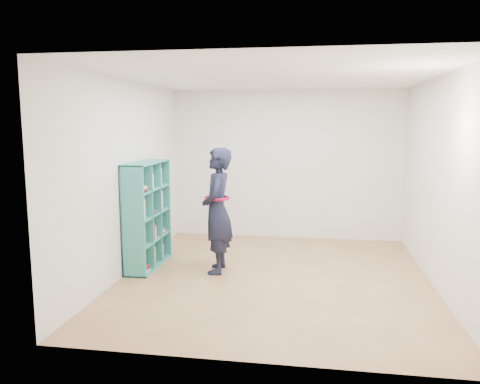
# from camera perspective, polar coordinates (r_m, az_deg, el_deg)

# --- Properties ---
(floor) EXTENTS (4.50, 4.50, 0.00)m
(floor) POSITION_cam_1_polar(r_m,az_deg,el_deg) (6.31, 4.22, -10.35)
(floor) COLOR #88603E
(floor) RESTS_ON ground
(ceiling) EXTENTS (4.50, 4.50, 0.00)m
(ceiling) POSITION_cam_1_polar(r_m,az_deg,el_deg) (6.00, 4.50, 13.88)
(ceiling) COLOR white
(ceiling) RESTS_ON wall_back
(wall_left) EXTENTS (0.02, 4.50, 2.60)m
(wall_left) POSITION_cam_1_polar(r_m,az_deg,el_deg) (6.49, -13.53, 1.76)
(wall_left) COLOR silver
(wall_left) RESTS_ON floor
(wall_right) EXTENTS (0.02, 4.50, 2.60)m
(wall_right) POSITION_cam_1_polar(r_m,az_deg,el_deg) (6.18, 23.16, 0.99)
(wall_right) COLOR silver
(wall_right) RESTS_ON floor
(wall_back) EXTENTS (4.00, 0.02, 2.60)m
(wall_back) POSITION_cam_1_polar(r_m,az_deg,el_deg) (8.25, 5.65, 3.32)
(wall_back) COLOR silver
(wall_back) RESTS_ON floor
(wall_front) EXTENTS (4.00, 0.02, 2.60)m
(wall_front) POSITION_cam_1_polar(r_m,az_deg,el_deg) (3.80, 1.55, -2.58)
(wall_front) COLOR silver
(wall_front) RESTS_ON floor
(bookshelf) EXTENTS (0.33, 1.12, 1.49)m
(bookshelf) POSITION_cam_1_polar(r_m,az_deg,el_deg) (6.74, -11.44, -2.91)
(bookshelf) COLOR #287D71
(bookshelf) RESTS_ON floor
(person) EXTENTS (0.46, 0.66, 1.70)m
(person) POSITION_cam_1_polar(r_m,az_deg,el_deg) (6.33, -2.79, -2.26)
(person) COLOR black
(person) RESTS_ON floor
(smartphone) EXTENTS (0.02, 0.08, 0.12)m
(smartphone) POSITION_cam_1_polar(r_m,az_deg,el_deg) (6.41, -3.95, -1.13)
(smartphone) COLOR silver
(smartphone) RESTS_ON person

